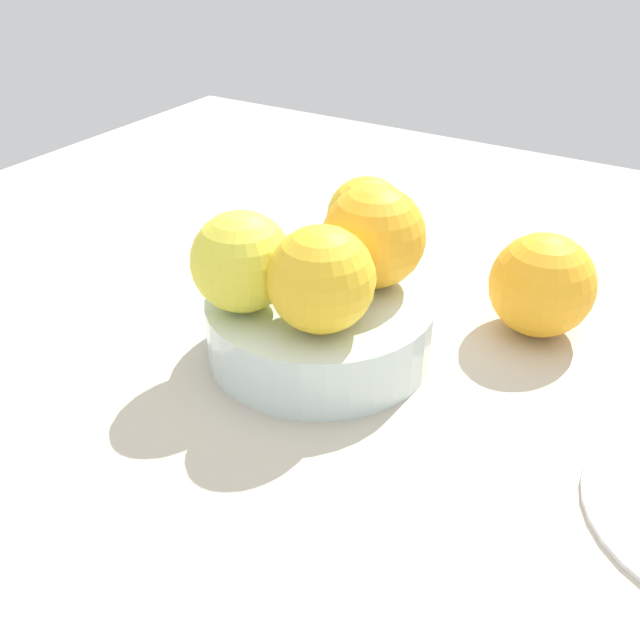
# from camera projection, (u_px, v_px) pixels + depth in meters

# --- Properties ---
(ground_plane) EXTENTS (1.10, 1.10, 0.02)m
(ground_plane) POSITION_uv_depth(u_px,v_px,m) (320.00, 362.00, 0.57)
(ground_plane) COLOR #BCB29E
(fruit_bowl) EXTENTS (0.17, 0.17, 0.05)m
(fruit_bowl) POSITION_uv_depth(u_px,v_px,m) (320.00, 327.00, 0.55)
(fruit_bowl) COLOR silver
(fruit_bowl) RESTS_ON ground_plane
(orange_in_bowl_0) EXTENTS (0.08, 0.08, 0.08)m
(orange_in_bowl_0) POSITION_uv_depth(u_px,v_px,m) (374.00, 237.00, 0.54)
(orange_in_bowl_0) COLOR #F9A823
(orange_in_bowl_0) RESTS_ON fruit_bowl
(orange_in_bowl_1) EXTENTS (0.07, 0.07, 0.07)m
(orange_in_bowl_1) POSITION_uv_depth(u_px,v_px,m) (321.00, 280.00, 0.49)
(orange_in_bowl_1) COLOR yellow
(orange_in_bowl_1) RESTS_ON fruit_bowl
(orange_in_bowl_2) EXTENTS (0.07, 0.07, 0.07)m
(orange_in_bowl_2) POSITION_uv_depth(u_px,v_px,m) (242.00, 262.00, 0.51)
(orange_in_bowl_2) COLOR yellow
(orange_in_bowl_2) RESTS_ON fruit_bowl
(orange_loose_0) EXTENTS (0.08, 0.08, 0.08)m
(orange_loose_0) POSITION_uv_depth(u_px,v_px,m) (367.00, 217.00, 0.69)
(orange_loose_0) COLOR yellow
(orange_loose_0) RESTS_ON ground_plane
(orange_loose_1) EXTENTS (0.08, 0.08, 0.08)m
(orange_loose_1) POSITION_uv_depth(u_px,v_px,m) (542.00, 285.00, 0.57)
(orange_loose_1) COLOR #F9A823
(orange_loose_1) RESTS_ON ground_plane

